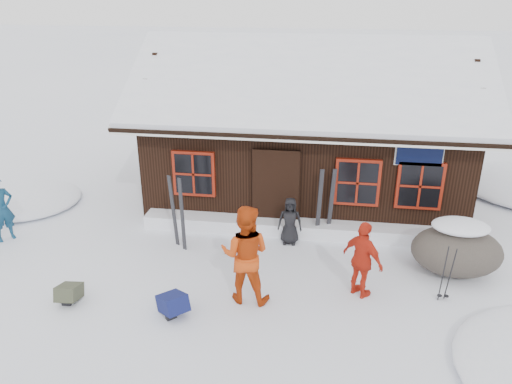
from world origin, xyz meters
The scene contains 14 objects.
ground centered at (0.00, 0.00, 0.00)m, with size 120.00×120.00×0.00m, color white.
mountain_hut centered at (1.50, 4.98, 1.58)m, with size 8.90×6.09×4.42m.
snow_drift centered at (1.50, 2.25, 0.17)m, with size 7.60×0.60×0.35m, color white.
snow_mounds centered at (1.65, 1.86, 0.00)m, with size 20.60×13.20×0.48m.
skier_teal centered at (-5.34, 0.99, 0.78)m, with size 0.57×0.38×1.57m, color navy.
skier_orange_left centered at (0.66, -0.56, 0.98)m, with size 0.95×0.74×1.95m, color #C03C0D.
skier_orange_right centered at (2.84, -0.12, 0.78)m, with size 0.91×0.38×1.56m, color red.
skier_crouched centered at (1.31, 1.78, 0.57)m, with size 0.55×0.36×1.13m, color black.
boulder centered at (4.83, 1.00, 0.54)m, with size 1.83×1.38×1.08m.
ski_pair_mid centered at (-1.18, 1.24, 0.83)m, with size 0.43×0.28×1.76m.
ski_pair_right centered at (2.09, 2.20, 0.84)m, with size 0.44×0.20×1.77m.
ski_poles centered at (4.42, -0.05, 0.55)m, with size 0.21×0.10×1.18m.
backpack_blue centered at (-0.57, -1.23, 0.15)m, with size 0.43×0.57×0.31m, color #12184D.
backpack_olive centered at (-2.64, -1.15, 0.14)m, with size 0.38×0.51×0.28m, color #3C3F2D.
Camera 1 is at (2.03, -8.52, 5.65)m, focal length 35.00 mm.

